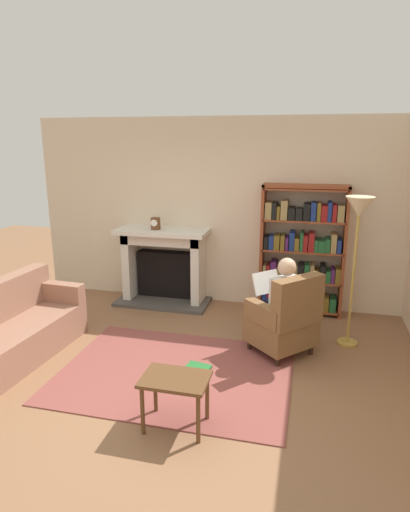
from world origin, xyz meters
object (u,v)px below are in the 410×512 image
(bookshelf, at_px, (302,252))
(side_table, at_px, (175,386))
(mantel_clock, at_px, (156,224))
(floor_lamp, at_px, (358,221))
(seated_reader, at_px, (279,300))
(fireplace, at_px, (164,263))
(armchair_reading, at_px, (285,320))
(sofa_floral, at_px, (13,330))

(bookshelf, distance_m, side_table, 3.06)
(side_table, bearing_deg, mantel_clock, 112.76)
(bookshelf, relative_size, floor_lamp, 1.02)
(bookshelf, distance_m, seated_reader, 1.30)
(fireplace, xyz_separation_m, armchair_reading, (1.87, -1.30, -0.17))
(fireplace, height_order, sofa_floral, fireplace)
(bookshelf, height_order, side_table, bookshelf)
(seated_reader, bearing_deg, sofa_floral, -30.03)
(armchair_reading, xyz_separation_m, floor_lamp, (0.72, 0.45, 1.08))
(armchair_reading, xyz_separation_m, sofa_floral, (-2.95, -0.78, -0.10))
(side_table, xyz_separation_m, floor_lamp, (1.54, 1.98, 1.11))
(fireplace, distance_m, armchair_reading, 2.29)
(fireplace, xyz_separation_m, seated_reader, (1.79, -1.22, 0.03))
(mantel_clock, height_order, armchair_reading, mantel_clock)
(bookshelf, height_order, sofa_floral, bookshelf)
(fireplace, height_order, bookshelf, bookshelf)
(sofa_floral, height_order, side_table, sofa_floral)
(bookshelf, relative_size, sofa_floral, 1.04)
(fireplace, height_order, seated_reader, seated_reader)
(bookshelf, height_order, floor_lamp, bookshelf)
(side_table, bearing_deg, sofa_floral, 160.60)
(armchair_reading, relative_size, side_table, 1.73)
(bookshelf, xyz_separation_m, floor_lamp, (0.60, -0.89, 0.62))
(fireplace, distance_m, sofa_floral, 2.36)
(armchair_reading, relative_size, seated_reader, 0.85)
(floor_lamp, bearing_deg, seated_reader, -155.64)
(armchair_reading, distance_m, floor_lamp, 1.38)
(side_table, distance_m, floor_lamp, 2.74)
(mantel_clock, xyz_separation_m, bookshelf, (2.08, 0.14, -0.33))
(fireplace, bearing_deg, bookshelf, 1.01)
(armchair_reading, distance_m, seated_reader, 0.23)
(armchair_reading, bearing_deg, floor_lamp, 164.95)
(armchair_reading, height_order, floor_lamp, floor_lamp)
(mantel_clock, bearing_deg, bookshelf, 3.72)
(floor_lamp, bearing_deg, sofa_floral, -161.55)
(seated_reader, xyz_separation_m, side_table, (-0.73, -1.62, -0.23))
(sofa_floral, xyz_separation_m, floor_lamp, (3.68, 1.23, 1.19))
(mantel_clock, distance_m, side_table, 3.08)
(fireplace, relative_size, side_table, 2.46)
(floor_lamp, bearing_deg, armchair_reading, -148.31)
(mantel_clock, height_order, seated_reader, mantel_clock)
(mantel_clock, distance_m, sofa_floral, 2.39)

